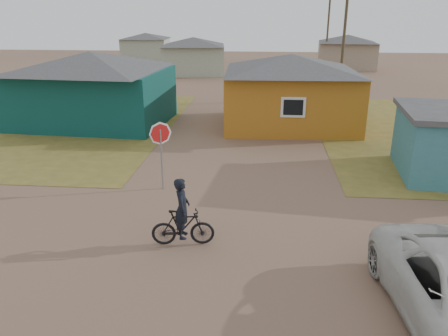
# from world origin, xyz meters

# --- Properties ---
(ground) EXTENTS (120.00, 120.00, 0.00)m
(ground) POSITION_xyz_m (0.00, 0.00, 0.00)
(ground) COLOR brown
(grass_nw) EXTENTS (20.00, 18.00, 0.00)m
(grass_nw) POSITION_xyz_m (-14.00, 13.00, 0.01)
(grass_nw) COLOR olive
(grass_nw) RESTS_ON ground
(house_teal) EXTENTS (8.93, 7.08, 4.00)m
(house_teal) POSITION_xyz_m (-8.50, 13.50, 2.05)
(house_teal) COLOR #0A3835
(house_teal) RESTS_ON ground
(house_yellow) EXTENTS (7.72, 6.76, 3.90)m
(house_yellow) POSITION_xyz_m (2.50, 14.00, 2.00)
(house_yellow) COLOR #AE6A1A
(house_yellow) RESTS_ON ground
(house_pale_west) EXTENTS (7.04, 6.15, 3.60)m
(house_pale_west) POSITION_xyz_m (-6.00, 34.00, 1.86)
(house_pale_west) COLOR #A1AA92
(house_pale_west) RESTS_ON ground
(house_beige_east) EXTENTS (6.95, 6.05, 3.60)m
(house_beige_east) POSITION_xyz_m (10.00, 40.00, 1.86)
(house_beige_east) COLOR gray
(house_beige_east) RESTS_ON ground
(house_pale_north) EXTENTS (6.28, 5.81, 3.40)m
(house_pale_north) POSITION_xyz_m (-14.00, 46.00, 1.75)
(house_pale_north) COLOR #A1AA92
(house_pale_north) RESTS_ON ground
(utility_pole_near) EXTENTS (1.40, 0.20, 8.00)m
(utility_pole_near) POSITION_xyz_m (6.50, 22.00, 4.14)
(utility_pole_near) COLOR #473C2A
(utility_pole_near) RESTS_ON ground
(utility_pole_far) EXTENTS (1.40, 0.20, 8.00)m
(utility_pole_far) POSITION_xyz_m (7.50, 38.00, 4.14)
(utility_pole_far) COLOR #473C2A
(utility_pole_far) RESTS_ON ground
(stop_sign) EXTENTS (0.81, 0.17, 2.49)m
(stop_sign) POSITION_xyz_m (-2.50, 4.18, 1.83)
(stop_sign) COLOR gray
(stop_sign) RESTS_ON ground
(cyclist) EXTENTS (1.77, 0.70, 1.95)m
(cyclist) POSITION_xyz_m (-1.05, 0.30, 0.71)
(cyclist) COLOR black
(cyclist) RESTS_ON ground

